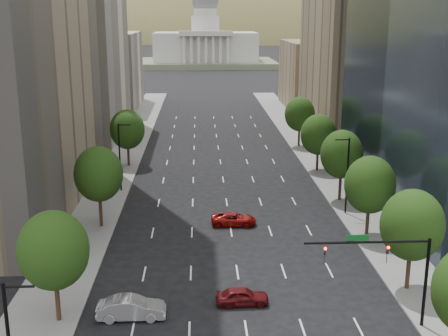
{
  "coord_description": "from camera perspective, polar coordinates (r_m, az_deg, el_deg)",
  "views": [
    {
      "loc": [
        -3.31,
        -7.82,
        22.46
      ],
      "look_at": [
        -0.92,
        46.32,
        8.0
      ],
      "focal_mm": 46.59,
      "sensor_mm": 36.0,
      "label": 1
    }
  ],
  "objects": [
    {
      "name": "capitol",
      "position": [
        257.92,
        -1.82,
        11.84
      ],
      "size": [
        60.0,
        40.0,
        35.2
      ],
      "color": "#596647",
      "rests_on": "ground"
    },
    {
      "name": "car_maroon",
      "position": [
        47.27,
        1.8,
        -12.45
      ],
      "size": [
        4.26,
        1.83,
        1.43
      ],
      "primitive_type": "imported",
      "rotation": [
        0.0,
        0.0,
        1.6
      ],
      "color": "#510D10",
      "rests_on": "ground"
    },
    {
      "name": "streetlight_rn",
      "position": [
        67.36,
        11.96,
        -0.55
      ],
      "size": [
        1.7,
        0.2,
        9.0
      ],
      "color": "black",
      "rests_on": "ground"
    },
    {
      "name": "tree_right_5",
      "position": [
        100.74,
        7.44,
        5.26
      ],
      "size": [
        5.2,
        5.2,
        8.75
      ],
      "color": "#382316",
      "rests_on": "ground"
    },
    {
      "name": "foothills",
      "position": [
        611.38,
        1.07,
        9.28
      ],
      "size": [
        720.0,
        413.0,
        263.0
      ],
      "color": "olive",
      "rests_on": "ground"
    },
    {
      "name": "car_silver",
      "position": [
        45.8,
        -9.07,
        -13.41
      ],
      "size": [
        5.23,
        1.91,
        1.71
      ],
      "primitive_type": "imported",
      "rotation": [
        0.0,
        0.0,
        1.59
      ],
      "color": "#A1A1A6",
      "rests_on": "ground"
    },
    {
      "name": "sidewalk_right",
      "position": [
        73.85,
        12.37,
        -3.06
      ],
      "size": [
        6.0,
        200.0,
        0.15
      ],
      "primitive_type": "cube",
      "color": "slate",
      "rests_on": "ground"
    },
    {
      "name": "filler_left",
      "position": [
        146.07,
        -11.2,
        9.37
      ],
      "size": [
        14.0,
        26.0,
        18.0
      ],
      "primitive_type": "cube",
      "color": "beige",
      "rests_on": "ground"
    },
    {
      "name": "tree_left_1",
      "position": [
        62.97,
        -12.21,
        -0.59
      ],
      "size": [
        5.2,
        5.2,
        8.97
      ],
      "color": "#382316",
      "rests_on": "ground"
    },
    {
      "name": "car_red_far",
      "position": [
        63.77,
        0.96,
        -5.03
      ],
      "size": [
        5.0,
        2.43,
        1.37
      ],
      "primitive_type": "imported",
      "rotation": [
        0.0,
        0.0,
        1.54
      ],
      "color": "maroon",
      "rests_on": "ground"
    },
    {
      "name": "streetlight_ln",
      "position": [
        75.6,
        -10.15,
        1.23
      ],
      "size": [
        1.7,
        0.2,
        9.0
      ],
      "color": "black",
      "rests_on": "ground"
    },
    {
      "name": "sidewalk_left",
      "position": [
        72.45,
        -12.1,
        -3.4
      ],
      "size": [
        6.0,
        200.0,
        0.15
      ],
      "primitive_type": "cube",
      "color": "slate",
      "rests_on": "ground"
    },
    {
      "name": "tree_right_2",
      "position": [
        60.82,
        14.12,
        -1.61
      ],
      "size": [
        5.2,
        5.2,
        8.61
      ],
      "color": "#382316",
      "rests_on": "ground"
    },
    {
      "name": "traffic_signal",
      "position": [
        43.82,
        16.31,
        -8.93
      ],
      "size": [
        9.12,
        0.4,
        7.38
      ],
      "color": "black",
      "rests_on": "ground"
    },
    {
      "name": "tree_right_4",
      "position": [
        85.34,
        9.25,
        3.25
      ],
      "size": [
        5.2,
        5.2,
        8.46
      ],
      "color": "#382316",
      "rests_on": "ground"
    },
    {
      "name": "filler_right",
      "position": [
        144.37,
        8.91,
        9.01
      ],
      "size": [
        14.0,
        26.0,
        16.0
      ],
      "primitive_type": "cube",
      "color": "#8C7759",
      "rests_on": "ground"
    },
    {
      "name": "midrise_cream_left",
      "position": [
        113.04,
        -13.89,
        12.0
      ],
      "size": [
        14.0,
        30.0,
        35.0
      ],
      "primitive_type": "cube",
      "color": "beige",
      "rests_on": "ground"
    },
    {
      "name": "tree_left_2",
      "position": [
        88.1,
        -9.47,
        3.75
      ],
      "size": [
        5.2,
        5.2,
        8.68
      ],
      "color": "#382316",
      "rests_on": "ground"
    },
    {
      "name": "tree_right_3",
      "position": [
        71.93,
        11.47,
        1.32
      ],
      "size": [
        5.2,
        5.2,
        8.89
      ],
      "color": "#382316",
      "rests_on": "ground"
    },
    {
      "name": "tree_right_1",
      "position": [
        49.99,
        17.98,
        -5.35
      ],
      "size": [
        5.2,
        5.2,
        8.75
      ],
      "color": "#382316",
      "rests_on": "ground"
    },
    {
      "name": "tree_left_0",
      "position": [
        44.49,
        -16.39,
        -7.76
      ],
      "size": [
        5.2,
        5.2,
        8.75
      ],
      "color": "#382316",
      "rests_on": "ground"
    },
    {
      "name": "parking_tan_right",
      "position": [
        111.73,
        12.38,
        10.77
      ],
      "size": [
        14.0,
        30.0,
        30.0
      ],
      "primitive_type": "cube",
      "color": "#8C7759",
      "rests_on": "ground"
    }
  ]
}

